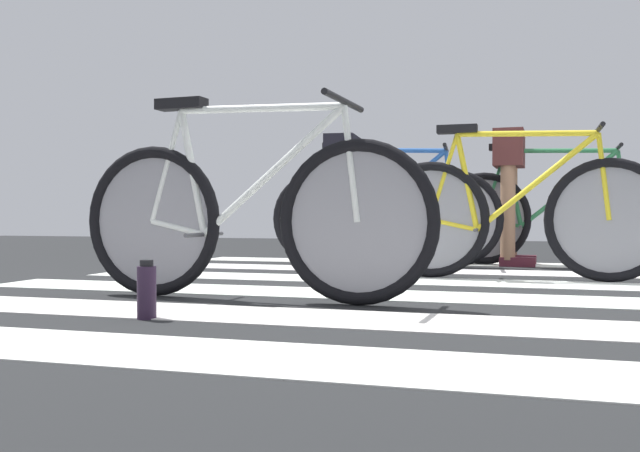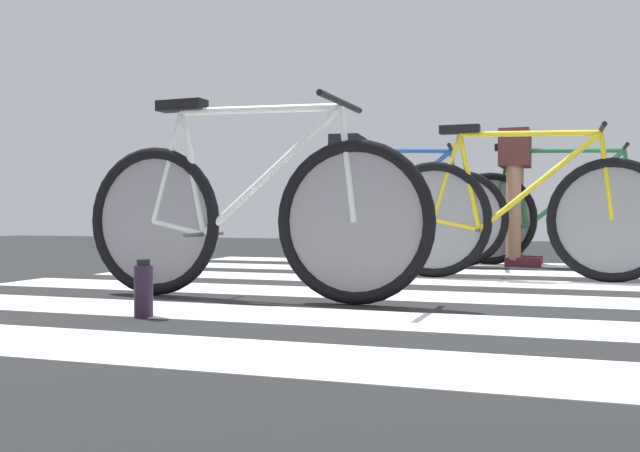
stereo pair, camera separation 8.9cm
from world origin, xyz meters
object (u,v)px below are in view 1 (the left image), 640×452
object	(u,v)px
bicycle_2_of_4	(516,215)
cyclist_3_of_4	(343,182)
bicycle_1_of_4	(248,216)
water_bottle	(147,291)
bicycle_4_of_4	(552,215)
bicycle_3_of_4	(384,215)
cyclist_4_of_4	(510,178)

from	to	relation	value
bicycle_2_of_4	cyclist_3_of_4	world-z (taller)	cyclist_3_of_4
bicycle_1_of_4	bicycle_2_of_4	bearing A→B (deg)	52.97
water_bottle	bicycle_2_of_4	bearing A→B (deg)	56.63
bicycle_4_of_4	water_bottle	world-z (taller)	bicycle_4_of_4
bicycle_1_of_4	bicycle_4_of_4	bearing A→B (deg)	64.80
bicycle_3_of_4	cyclist_4_of_4	distance (m)	1.02
bicycle_1_of_4	bicycle_3_of_4	distance (m)	2.21
bicycle_1_of_4	bicycle_3_of_4	world-z (taller)	same
bicycle_3_of_4	bicycle_4_of_4	size ratio (longest dim) A/B	1.00
bicycle_2_of_4	cyclist_4_of_4	distance (m)	1.28
bicycle_3_of_4	water_bottle	distance (m)	2.87
bicycle_1_of_4	cyclist_3_of_4	distance (m)	2.20
bicycle_1_of_4	water_bottle	bearing A→B (deg)	-100.64
bicycle_1_of_4	cyclist_4_of_4	world-z (taller)	cyclist_4_of_4
bicycle_1_of_4	bicycle_2_of_4	xyz separation A→B (m)	(1.15, 1.36, 0.00)
cyclist_4_of_4	water_bottle	world-z (taller)	cyclist_4_of_4
cyclist_3_of_4	bicycle_3_of_4	bearing A→B (deg)	0.00
cyclist_3_of_4	water_bottle	world-z (taller)	cyclist_3_of_4
bicycle_4_of_4	cyclist_4_of_4	xyz separation A→B (m)	(-0.31, 0.01, 0.28)
water_bottle	cyclist_4_of_4	bearing A→B (deg)	68.87
cyclist_3_of_4	bicycle_1_of_4	bearing A→B (deg)	-91.11
bicycle_1_of_4	water_bottle	world-z (taller)	bicycle_1_of_4
cyclist_3_of_4	bicycle_2_of_4	bearing A→B (deg)	-37.18
cyclist_3_of_4	bicycle_4_of_4	distance (m)	1.59
bicycle_3_of_4	cyclist_4_of_4	world-z (taller)	cyclist_4_of_4
bicycle_2_of_4	water_bottle	size ratio (longest dim) A/B	7.85
cyclist_4_of_4	water_bottle	distance (m)	3.50
bicycle_2_of_4	cyclist_4_of_4	world-z (taller)	cyclist_4_of_4
bicycle_4_of_4	water_bottle	distance (m)	3.58
bicycle_1_of_4	bicycle_3_of_4	bearing A→B (deg)	88.29
bicycle_2_of_4	bicycle_3_of_4	bearing A→B (deg)	139.18
bicycle_2_of_4	bicycle_3_of_4	world-z (taller)	same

